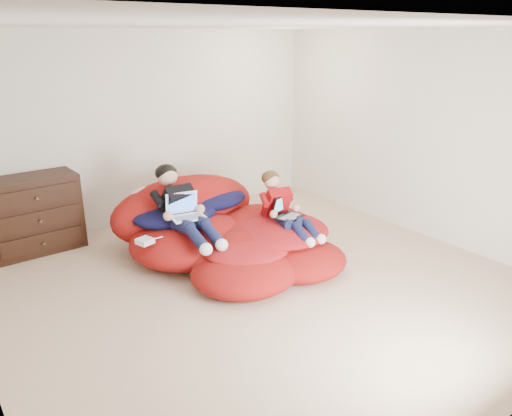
# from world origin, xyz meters

# --- Properties ---
(room_shell) EXTENTS (5.10, 5.10, 2.77)m
(room_shell) POSITION_xyz_m (0.00, 0.00, 0.22)
(room_shell) COLOR tan
(room_shell) RESTS_ON ground
(dresser) EXTENTS (1.02, 0.58, 0.90)m
(dresser) POSITION_xyz_m (-1.61, 2.23, 0.45)
(dresser) COLOR black
(dresser) RESTS_ON ground
(beanbag_pile) EXTENTS (2.27, 2.37, 0.87)m
(beanbag_pile) POSITION_xyz_m (0.11, 0.83, 0.27)
(beanbag_pile) COLOR #A51412
(beanbag_pile) RESTS_ON ground
(cream_pillow) EXTENTS (0.42, 0.27, 0.27)m
(cream_pillow) POSITION_xyz_m (-0.51, 1.55, 0.62)
(cream_pillow) COLOR beige
(cream_pillow) RESTS_ON beanbag_pile
(older_boy) EXTENTS (0.34, 1.18, 0.71)m
(older_boy) POSITION_xyz_m (-0.37, 0.94, 0.68)
(older_boy) COLOR black
(older_boy) RESTS_ON beanbag_pile
(younger_boy) EXTENTS (0.35, 0.95, 0.65)m
(younger_boy) POSITION_xyz_m (0.64, 0.43, 0.61)
(younger_boy) COLOR #A40E11
(younger_boy) RESTS_ON beanbag_pile
(laptop_white) EXTENTS (0.39, 0.34, 0.26)m
(laptop_white) POSITION_xyz_m (-0.37, 0.84, 0.64)
(laptop_white) COLOR white
(laptop_white) RESTS_ON older_boy
(laptop_black) EXTENTS (0.36, 0.37, 0.23)m
(laptop_black) POSITION_xyz_m (0.64, 0.37, 0.55)
(laptop_black) COLOR black
(laptop_black) RESTS_ON younger_boy
(power_adapter) EXTENTS (0.18, 0.18, 0.05)m
(power_adapter) POSITION_xyz_m (-0.87, 0.80, 0.42)
(power_adapter) COLOR white
(power_adapter) RESTS_ON beanbag_pile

